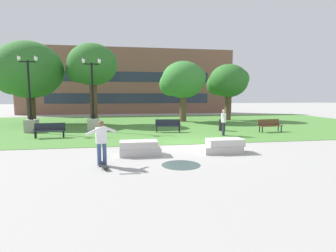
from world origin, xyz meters
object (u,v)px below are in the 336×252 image
object	(u,v)px
concrete_block_center	(140,148)
person_skateboarder	(101,140)
concrete_block_left	(223,146)
lamp_post_right	(93,116)
lamp_post_left	(31,117)
person_bystander_near_lawn	(224,121)
park_bench_near_left	(270,125)
park_bench_far_left	(50,129)
skateboard	(103,166)
trash_bin	(222,124)
park_bench_near_right	(168,125)

from	to	relation	value
concrete_block_center	person_skateboarder	xyz separation A→B (m)	(-1.49, -1.55, 0.67)
concrete_block_left	lamp_post_right	bearing A→B (deg)	128.64
person_skateboarder	lamp_post_left	world-z (taller)	lamp_post_left
person_skateboarder	lamp_post_right	size ratio (longest dim) A/B	0.32
person_skateboarder	person_bystander_near_lawn	bearing A→B (deg)	40.83
person_skateboarder	park_bench_near_left	distance (m)	13.35
park_bench_near_left	park_bench_far_left	distance (m)	14.88
concrete_block_left	skateboard	bearing A→B (deg)	-161.39
concrete_block_center	concrete_block_left	distance (m)	3.86
concrete_block_center	skateboard	distance (m)	2.36
concrete_block_center	skateboard	xyz separation A→B (m)	(-1.42, -1.87, -0.22)
person_skateboarder	skateboard	bearing A→B (deg)	-77.85
park_bench_far_left	park_bench_near_left	bearing A→B (deg)	0.72
person_skateboarder	trash_bin	world-z (taller)	person_skateboarder
park_bench_near_right	park_bench_far_left	distance (m)	7.75
park_bench_near_left	park_bench_near_right	bearing A→B (deg)	171.43
park_bench_near_left	lamp_post_left	bearing A→B (deg)	171.11
park_bench_near_left	concrete_block_center	bearing A→B (deg)	-149.05
concrete_block_left	lamp_post_right	size ratio (longest dim) A/B	0.35
concrete_block_center	trash_bin	xyz separation A→B (m)	(6.51, 6.96, 0.20)
person_skateboarder	person_bystander_near_lawn	size ratio (longest dim) A/B	1.00
park_bench_near_left	lamp_post_left	xyz separation A→B (m)	(-16.86, 2.64, 0.57)
park_bench_near_right	trash_bin	size ratio (longest dim) A/B	1.92
skateboard	lamp_post_right	xyz separation A→B (m)	(-1.49, 10.25, 1.01)
concrete_block_center	lamp_post_right	distance (m)	8.91
concrete_block_left	park_bench_far_left	size ratio (longest dim) A/B	1.02
concrete_block_left	person_skateboarder	xyz separation A→B (m)	(-5.35, -1.46, 0.67)
concrete_block_center	lamp_post_right	bearing A→B (deg)	109.16
skateboard	concrete_block_center	bearing A→B (deg)	52.70
person_skateboarder	skateboard	world-z (taller)	person_skateboarder
park_bench_near_right	concrete_block_left	bearing A→B (deg)	-78.28
concrete_block_left	lamp_post_left	bearing A→B (deg)	142.44
skateboard	park_bench_near_left	distance (m)	13.47
park_bench_near_left	lamp_post_right	bearing A→B (deg)	168.33
skateboard	person_bystander_near_lawn	distance (m)	9.74
concrete_block_left	park_bench_near_right	world-z (taller)	park_bench_near_right
person_skateboarder	park_bench_near_right	world-z (taller)	person_skateboarder
trash_bin	person_skateboarder	bearing A→B (deg)	-133.23
park_bench_far_left	park_bench_near_right	bearing A→B (deg)	9.48
lamp_post_left	trash_bin	world-z (taller)	lamp_post_left
person_skateboarder	lamp_post_left	bearing A→B (deg)	119.84
concrete_block_left	person_bystander_near_lawn	distance (m)	5.18
skateboard	park_bench_near_left	size ratio (longest dim) A/B	0.56
lamp_post_left	person_bystander_near_lawn	xyz separation A→B (m)	(12.94, -3.73, -0.13)
concrete_block_center	concrete_block_left	size ratio (longest dim) A/B	0.95
park_bench_near_left	person_bystander_near_lawn	world-z (taller)	person_bystander_near_lawn
park_bench_near_right	park_bench_far_left	world-z (taller)	same
park_bench_near_right	person_bystander_near_lawn	xyz separation A→B (m)	(3.31, -2.19, 0.44)
concrete_block_left	lamp_post_left	size ratio (longest dim) A/B	0.35
park_bench_near_right	person_bystander_near_lawn	size ratio (longest dim) A/B	1.08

